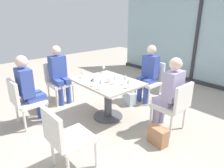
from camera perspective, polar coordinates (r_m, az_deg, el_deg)
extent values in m
plane|color=#A89E8E|center=(3.92, -1.11, -9.30)|extent=(12.00, 12.00, 0.00)
cube|color=#98B7BC|center=(6.04, 23.31, 12.91)|extent=(5.26, 0.03, 2.70)
cube|color=#2D2D33|center=(6.01, 23.18, 12.91)|extent=(0.08, 0.06, 2.70)
cube|color=#2D2D33|center=(6.26, 21.61, 1.08)|extent=(5.26, 0.10, 0.10)
cube|color=#BCB29E|center=(3.63, -1.19, 0.57)|extent=(1.15, 0.91, 0.04)
cylinder|color=#4C4C51|center=(3.77, -1.15, -4.68)|extent=(0.14, 0.14, 0.69)
cylinder|color=#4C4C51|center=(3.92, -1.11, -9.15)|extent=(0.56, 0.56, 0.02)
cube|color=silver|center=(4.55, -14.64, 0.01)|extent=(0.46, 0.46, 0.06)
cube|color=silver|center=(4.69, -16.30, 3.55)|extent=(0.05, 0.46, 0.42)
cylinder|color=silver|center=(4.38, -15.50, -4.01)|extent=(0.04, 0.04, 0.39)
cylinder|color=silver|center=(4.54, -11.01, -2.74)|extent=(0.04, 0.04, 0.39)
cylinder|color=silver|center=(4.72, -17.68, -2.49)|extent=(0.04, 0.04, 0.39)
cylinder|color=silver|center=(4.87, -13.42, -1.36)|extent=(0.04, 0.04, 0.39)
cube|color=silver|center=(3.50, 15.88, -6.14)|extent=(0.46, 0.46, 0.06)
cube|color=silver|center=(3.29, 19.88, -3.69)|extent=(0.05, 0.46, 0.42)
cylinder|color=silver|center=(3.85, 14.74, -7.33)|extent=(0.04, 0.04, 0.39)
cylinder|color=silver|center=(3.56, 11.02, -9.39)|extent=(0.04, 0.04, 0.39)
cylinder|color=silver|center=(3.67, 19.92, -9.28)|extent=(0.04, 0.04, 0.39)
cylinder|color=silver|center=(3.36, 16.48, -11.69)|extent=(0.04, 0.04, 0.39)
cube|color=silver|center=(4.54, 10.32, 0.31)|extent=(0.46, 0.46, 0.06)
cube|color=silver|center=(4.66, 12.44, 3.77)|extent=(0.46, 0.05, 0.42)
cylinder|color=silver|center=(4.59, 6.64, -2.26)|extent=(0.04, 0.04, 0.39)
cylinder|color=silver|center=(4.36, 10.53, -3.72)|extent=(0.04, 0.04, 0.39)
cylinder|color=silver|center=(4.88, 9.81, -1.08)|extent=(0.04, 0.04, 0.39)
cylinder|color=silver|center=(4.66, 13.61, -2.38)|extent=(0.04, 0.04, 0.39)
cube|color=silver|center=(3.80, -22.32, -4.83)|extent=(0.46, 0.46, 0.06)
cube|color=silver|center=(3.65, -26.46, -2.34)|extent=(0.46, 0.05, 0.42)
cylinder|color=silver|center=(3.78, -17.98, -8.17)|extent=(0.04, 0.04, 0.39)
cylinder|color=silver|center=(4.12, -20.27, -6.08)|extent=(0.04, 0.04, 0.39)
cylinder|color=silver|center=(3.67, -23.73, -9.82)|extent=(0.04, 0.04, 0.39)
cylinder|color=silver|center=(4.02, -25.56, -7.51)|extent=(0.04, 0.04, 0.39)
cube|color=silver|center=(2.62, -11.11, -15.12)|extent=(0.46, 0.46, 0.06)
cube|color=silver|center=(2.40, -16.73, -12.34)|extent=(0.46, 0.05, 0.42)
cylinder|color=silver|center=(2.71, -4.63, -19.47)|extent=(0.04, 0.04, 0.39)
cylinder|color=silver|center=(2.98, -9.44, -15.61)|extent=(0.04, 0.04, 0.39)
cylinder|color=silver|center=(2.83, -16.64, -18.30)|extent=(0.04, 0.04, 0.39)
cylinder|color=#384C9E|center=(4.43, -14.41, -3.20)|extent=(0.11, 0.11, 0.45)
cube|color=#384C9E|center=(4.41, -15.29, 0.53)|extent=(0.32, 0.13, 0.11)
cylinder|color=#384C9E|center=(4.50, -12.39, -2.64)|extent=(0.11, 0.11, 0.45)
cube|color=#384C9E|center=(4.49, -13.25, 1.03)|extent=(0.32, 0.13, 0.11)
cube|color=#384C9E|center=(4.48, -15.35, 4.75)|extent=(0.20, 0.34, 0.48)
sphere|color=beige|center=(4.40, -15.78, 9.28)|extent=(0.20, 0.20, 0.20)
cylinder|color=#9E93B7|center=(3.74, 14.12, -7.58)|extent=(0.11, 0.11, 0.45)
cube|color=#9E93B7|center=(3.58, 15.74, -4.08)|extent=(0.32, 0.13, 0.11)
cylinder|color=#9E93B7|center=(3.61, 12.45, -8.51)|extent=(0.11, 0.11, 0.45)
cube|color=#9E93B7|center=(3.44, 14.07, -4.91)|extent=(0.32, 0.13, 0.11)
cube|color=#9E93B7|center=(3.34, 17.19, -0.51)|extent=(0.20, 0.34, 0.48)
sphere|color=beige|center=(3.23, 17.83, 5.49)|extent=(0.20, 0.20, 0.20)
cylinder|color=#384C9E|center=(4.53, 7.89, -2.22)|extent=(0.11, 0.11, 0.45)
cube|color=#384C9E|center=(4.50, 8.86, 1.39)|extent=(0.13, 0.32, 0.11)
cylinder|color=#384C9E|center=(4.42, 9.64, -2.87)|extent=(0.11, 0.11, 0.45)
cube|color=#384C9E|center=(4.40, 10.64, 0.83)|extent=(0.13, 0.32, 0.11)
cube|color=#384C9E|center=(4.47, 11.02, 5.05)|extent=(0.34, 0.20, 0.48)
sphere|color=beige|center=(4.39, 11.33, 9.60)|extent=(0.20, 0.20, 0.20)
cylinder|color=#384C9E|center=(3.85, -19.02, -7.26)|extent=(0.11, 0.11, 0.45)
cube|color=#384C9E|center=(3.71, -20.86, -3.78)|extent=(0.13, 0.32, 0.11)
cylinder|color=#384C9E|center=(4.01, -20.04, -6.32)|extent=(0.11, 0.11, 0.45)
cube|color=#384C9E|center=(3.87, -21.83, -2.95)|extent=(0.13, 0.32, 0.11)
cube|color=#384C9E|center=(3.65, -23.81, 0.42)|extent=(0.34, 0.20, 0.48)
sphere|color=beige|center=(3.56, -24.60, 5.89)|extent=(0.20, 0.20, 0.20)
cylinder|color=silver|center=(4.18, -2.42, 3.44)|extent=(0.06, 0.06, 0.00)
cylinder|color=silver|center=(4.17, -2.43, 4.03)|extent=(0.01, 0.01, 0.08)
cone|color=silver|center=(4.14, -2.45, 5.23)|extent=(0.07, 0.07, 0.09)
cylinder|color=silver|center=(3.47, 0.87, 0.00)|extent=(0.06, 0.06, 0.00)
cylinder|color=silver|center=(3.45, 0.87, 0.70)|extent=(0.01, 0.01, 0.08)
cone|color=silver|center=(3.43, 0.88, 2.12)|extent=(0.07, 0.07, 0.09)
cylinder|color=silver|center=(3.38, -5.07, -0.64)|extent=(0.06, 0.06, 0.00)
cylinder|color=silver|center=(3.36, -5.09, 0.08)|extent=(0.01, 0.01, 0.08)
cone|color=silver|center=(3.33, -5.14, 1.54)|extent=(0.07, 0.07, 0.09)
cylinder|color=silver|center=(3.85, -8.31, 1.80)|extent=(0.06, 0.06, 0.00)
cylinder|color=silver|center=(3.83, -8.35, 2.44)|extent=(0.01, 0.01, 0.08)
cone|color=silver|center=(3.81, -8.41, 3.73)|extent=(0.07, 0.07, 0.09)
cylinder|color=silver|center=(3.26, -3.17, -1.35)|extent=(0.06, 0.06, 0.00)
cylinder|color=silver|center=(3.24, -3.18, -0.61)|extent=(0.01, 0.01, 0.08)
cone|color=silver|center=(3.21, -3.21, 0.89)|extent=(0.07, 0.07, 0.09)
cylinder|color=silver|center=(3.28, 4.79, -1.24)|extent=(0.06, 0.06, 0.00)
cylinder|color=silver|center=(3.27, 4.81, -0.50)|extent=(0.01, 0.01, 0.08)
cone|color=silver|center=(3.24, 4.86, 0.99)|extent=(0.07, 0.07, 0.09)
cylinder|color=silver|center=(3.46, 3.85, -0.12)|extent=(0.06, 0.06, 0.00)
cylinder|color=silver|center=(3.44, 3.87, 0.59)|extent=(0.01, 0.01, 0.08)
cone|color=silver|center=(3.41, 3.90, 2.01)|extent=(0.07, 0.07, 0.09)
cylinder|color=white|center=(3.53, -0.90, 1.11)|extent=(0.08, 0.08, 0.09)
cube|color=black|center=(3.69, -5.37, 1.15)|extent=(0.14, 0.16, 0.01)
cube|color=#A3704C|center=(4.32, -19.52, -5.60)|extent=(0.32, 0.19, 0.28)
cube|color=#A3704C|center=(3.20, 13.04, -14.28)|extent=(0.32, 0.19, 0.28)
cube|color=silver|center=(4.39, 4.99, -4.02)|extent=(0.33, 0.22, 0.28)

